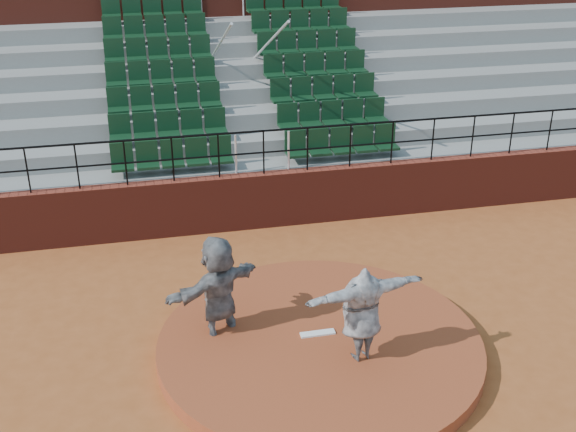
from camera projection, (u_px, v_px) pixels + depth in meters
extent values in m
plane|color=#9C4E23|center=(320.00, 351.00, 12.31)|extent=(90.00, 90.00, 0.00)
cylinder|color=brown|center=(320.00, 345.00, 12.26)|extent=(5.50, 5.50, 0.25)
cube|color=white|center=(318.00, 333.00, 12.33)|extent=(0.60, 0.15, 0.03)
cube|color=maroon|center=(264.00, 200.00, 16.44)|extent=(24.00, 0.30, 1.30)
cylinder|color=black|center=(263.00, 131.00, 15.74)|extent=(24.00, 0.05, 0.05)
cylinder|color=black|center=(264.00, 152.00, 15.95)|extent=(24.00, 0.04, 0.04)
cylinder|color=black|center=(27.00, 171.00, 14.98)|extent=(0.04, 0.04, 1.00)
cylinder|color=black|center=(77.00, 167.00, 15.17)|extent=(0.04, 0.04, 1.00)
cylinder|color=black|center=(125.00, 163.00, 15.37)|extent=(0.04, 0.04, 1.00)
cylinder|color=black|center=(173.00, 159.00, 15.56)|extent=(0.04, 0.04, 1.00)
cylinder|color=black|center=(219.00, 156.00, 15.76)|extent=(0.04, 0.04, 1.00)
cylinder|color=black|center=(264.00, 152.00, 15.95)|extent=(0.04, 0.04, 1.00)
cylinder|color=black|center=(307.00, 149.00, 16.14)|extent=(0.04, 0.04, 1.00)
cylinder|color=black|center=(350.00, 146.00, 16.34)|extent=(0.04, 0.04, 1.00)
cylinder|color=black|center=(392.00, 143.00, 16.53)|extent=(0.04, 0.04, 1.00)
cylinder|color=black|center=(433.00, 139.00, 16.73)|extent=(0.04, 0.04, 1.00)
cylinder|color=black|center=(473.00, 136.00, 16.92)|extent=(0.04, 0.04, 1.00)
cylinder|color=black|center=(512.00, 133.00, 17.12)|extent=(0.04, 0.04, 1.00)
cylinder|color=black|center=(550.00, 130.00, 17.31)|extent=(0.04, 0.04, 1.00)
cube|color=gray|center=(260.00, 190.00, 16.95)|extent=(24.00, 0.85, 1.30)
cube|color=black|center=(172.00, 156.00, 16.14)|extent=(2.75, 0.48, 0.72)
cube|color=black|center=(342.00, 143.00, 16.91)|extent=(2.75, 0.48, 0.72)
cube|color=gray|center=(253.00, 169.00, 17.61)|extent=(24.00, 0.85, 1.70)
cube|color=black|center=(168.00, 127.00, 16.72)|extent=(2.75, 0.48, 0.72)
cube|color=black|center=(332.00, 116.00, 17.49)|extent=(2.75, 0.48, 0.72)
cube|color=gray|center=(247.00, 150.00, 18.28)|extent=(24.00, 0.85, 2.10)
cube|color=black|center=(165.00, 100.00, 17.30)|extent=(2.75, 0.48, 0.72)
cube|color=black|center=(324.00, 91.00, 18.07)|extent=(2.75, 0.48, 0.72)
cube|color=gray|center=(242.00, 132.00, 18.94)|extent=(24.00, 0.85, 2.50)
cube|color=black|center=(161.00, 75.00, 17.88)|extent=(2.75, 0.48, 0.72)
cube|color=black|center=(316.00, 67.00, 18.65)|extent=(2.75, 0.48, 0.72)
cube|color=gray|center=(237.00, 115.00, 19.61)|extent=(24.00, 0.85, 2.90)
cube|color=black|center=(158.00, 52.00, 18.45)|extent=(2.75, 0.48, 0.72)
cube|color=black|center=(308.00, 44.00, 19.22)|extent=(2.75, 0.48, 0.72)
cube|color=gray|center=(232.00, 99.00, 20.27)|extent=(24.00, 0.85, 3.30)
cube|color=black|center=(155.00, 29.00, 19.03)|extent=(2.75, 0.48, 0.72)
cube|color=black|center=(301.00, 23.00, 19.80)|extent=(2.75, 0.48, 0.72)
cube|color=gray|center=(227.00, 84.00, 20.93)|extent=(24.00, 0.85, 3.70)
cube|color=black|center=(152.00, 9.00, 19.61)|extent=(2.75, 0.48, 0.72)
cube|color=black|center=(294.00, 4.00, 20.38)|extent=(2.75, 0.48, 0.72)
cylinder|color=silver|center=(216.00, 51.00, 17.90)|extent=(0.06, 5.97, 2.46)
cylinder|color=silver|center=(263.00, 49.00, 18.14)|extent=(0.06, 5.97, 2.46)
cube|color=maroon|center=(216.00, 13.00, 21.90)|extent=(24.00, 3.00, 7.10)
imported|color=black|center=(362.00, 313.00, 11.41)|extent=(2.11, 0.92, 1.66)
imported|color=black|center=(218.00, 291.00, 12.18)|extent=(1.91, 1.44, 2.01)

